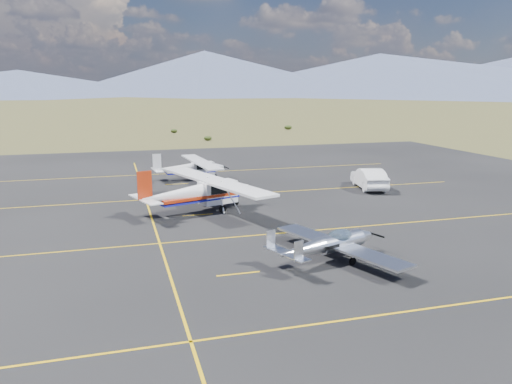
{
  "coord_description": "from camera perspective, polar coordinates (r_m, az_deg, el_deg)",
  "views": [
    {
      "loc": [
        -8.1,
        -24.17,
        8.32
      ],
      "look_at": [
        0.63,
        6.22,
        1.6
      ],
      "focal_mm": 35.0,
      "sensor_mm": 36.0,
      "label": 1
    }
  ],
  "objects": [
    {
      "name": "aircraft_low_wing",
      "position": [
        24.5,
        8.5,
        -5.88
      ],
      "size": [
        6.02,
        8.11,
        1.78
      ],
      "rotation": [
        0.0,
        0.0,
        0.34
      ],
      "color": "silver",
      "rests_on": "apron"
    },
    {
      "name": "ground",
      "position": [
        26.82,
        2.39,
        -6.09
      ],
      "size": [
        1600.0,
        1600.0,
        0.0
      ],
      "primitive_type": "plane",
      "color": "#383D1C",
      "rests_on": "ground"
    },
    {
      "name": "aircraft_cessna",
      "position": [
        33.69,
        -6.54,
        0.06
      ],
      "size": [
        8.57,
        12.27,
        3.15
      ],
      "rotation": [
        0.0,
        0.0,
        0.33
      ],
      "color": "white",
      "rests_on": "apron"
    },
    {
      "name": "sedan",
      "position": [
        42.31,
        12.8,
        1.55
      ],
      "size": [
        2.84,
        5.46,
        1.71
      ],
      "primitive_type": "imported",
      "rotation": [
        0.0,
        0.0,
        2.94
      ],
      "color": "white",
      "rests_on": "apron"
    },
    {
      "name": "apron",
      "position": [
        33.26,
        -1.41,
        -2.49
      ],
      "size": [
        72.0,
        72.0,
        0.02
      ],
      "primitive_type": "cube",
      "color": "black",
      "rests_on": "ground"
    },
    {
      "name": "aircraft_plain",
      "position": [
        45.61,
        -7.5,
        2.79
      ],
      "size": [
        5.92,
        9.83,
        2.48
      ],
      "rotation": [
        0.0,
        0.0,
        0.09
      ],
      "color": "silver",
      "rests_on": "apron"
    }
  ]
}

